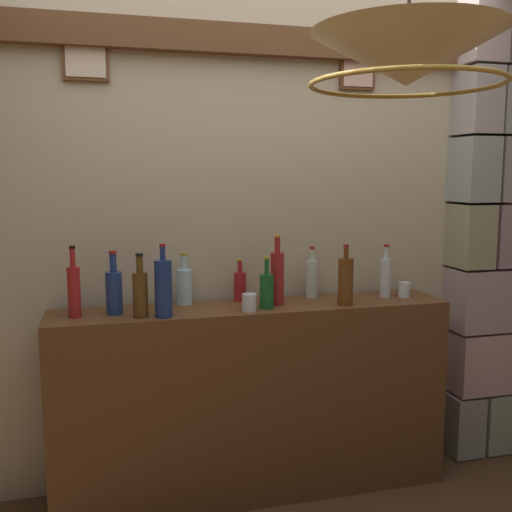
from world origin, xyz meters
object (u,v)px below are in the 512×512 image
(liquor_bottle_vodka, at_px, (346,281))
(liquor_bottle_rye, at_px, (74,290))
(liquor_bottle_vermouth, at_px, (163,288))
(liquor_bottle_bourbon, at_px, (184,285))
(liquor_bottle_mezcal, at_px, (114,291))
(glass_tumbler_rocks, at_px, (404,290))
(liquor_bottle_gin, at_px, (277,277))
(liquor_bottle_whiskey, at_px, (386,276))
(liquor_bottle_sherry, at_px, (312,277))
(liquor_bottle_port, at_px, (140,292))
(pendant_lamp, at_px, (407,61))
(glass_tumbler_highball, at_px, (249,302))
(liquor_bottle_rum, at_px, (240,285))
(liquor_bottle_tequila, at_px, (267,290))

(liquor_bottle_vodka, height_order, liquor_bottle_rye, liquor_bottle_rye)
(liquor_bottle_vermouth, distance_m, liquor_bottle_bourbon, 0.27)
(liquor_bottle_mezcal, bearing_deg, glass_tumbler_rocks, -0.12)
(liquor_bottle_gin, bearing_deg, liquor_bottle_vermouth, -168.76)
(liquor_bottle_rye, xyz_separation_m, glass_tumbler_rocks, (1.63, 0.01, -0.09))
(liquor_bottle_gin, xyz_separation_m, glass_tumbler_rocks, (0.69, -0.00, -0.10))
(liquor_bottle_whiskey, bearing_deg, liquor_bottle_sherry, 165.38)
(liquor_bottle_vodka, bearing_deg, liquor_bottle_bourbon, 163.94)
(liquor_bottle_vodka, relative_size, glass_tumbler_rocks, 3.82)
(liquor_bottle_port, distance_m, pendant_lamp, 1.46)
(glass_tumbler_highball, bearing_deg, liquor_bottle_mezcal, 170.94)
(liquor_bottle_rum, bearing_deg, glass_tumbler_rocks, -8.57)
(liquor_bottle_gin, height_order, liquor_bottle_sherry, liquor_bottle_gin)
(liquor_bottle_vodka, relative_size, liquor_bottle_port, 1.04)
(liquor_bottle_rye, relative_size, liquor_bottle_gin, 0.93)
(liquor_bottle_port, bearing_deg, liquor_bottle_tequila, 2.11)
(liquor_bottle_vermouth, bearing_deg, liquor_bottle_rum, 30.11)
(liquor_bottle_rye, bearing_deg, liquor_bottle_gin, 0.98)
(liquor_bottle_vodka, relative_size, liquor_bottle_rum, 1.38)
(liquor_bottle_vodka, height_order, liquor_bottle_gin, liquor_bottle_gin)
(liquor_bottle_port, distance_m, glass_tumbler_rocks, 1.35)
(liquor_bottle_rye, distance_m, liquor_bottle_tequila, 0.87)
(liquor_bottle_port, bearing_deg, liquor_bottle_bourbon, 43.04)
(liquor_bottle_whiskey, distance_m, liquor_bottle_rye, 1.53)
(liquor_bottle_rye, relative_size, liquor_bottle_vermouth, 0.97)
(liquor_bottle_whiskey, xyz_separation_m, liquor_bottle_rum, (-0.75, 0.10, -0.03))
(liquor_bottle_vodka, bearing_deg, liquor_bottle_rum, 155.35)
(liquor_bottle_mezcal, distance_m, pendant_lamp, 1.57)
(liquor_bottle_vodka, xyz_separation_m, liquor_bottle_rum, (-0.47, 0.22, -0.04))
(glass_tumbler_rocks, relative_size, glass_tumbler_highball, 0.96)
(liquor_bottle_bourbon, bearing_deg, liquor_bottle_port, -136.96)
(liquor_bottle_rye, height_order, liquor_bottle_bourbon, liquor_bottle_rye)
(glass_tumbler_rocks, bearing_deg, liquor_bottle_tequila, -175.42)
(liquor_bottle_port, bearing_deg, glass_tumbler_highball, -1.32)
(liquor_bottle_vodka, distance_m, glass_tumbler_rocks, 0.39)
(liquor_bottle_tequila, height_order, glass_tumbler_highball, liquor_bottle_tequila)
(liquor_bottle_port, relative_size, glass_tumbler_rocks, 3.68)
(liquor_bottle_sherry, bearing_deg, glass_tumbler_highball, -150.48)
(glass_tumbler_highball, bearing_deg, liquor_bottle_vodka, 0.38)
(liquor_bottle_gin, bearing_deg, liquor_bottle_port, -172.50)
(liquor_bottle_vodka, height_order, liquor_bottle_sherry, liquor_bottle_vodka)
(liquor_bottle_mezcal, bearing_deg, liquor_bottle_sherry, 7.08)
(liquor_bottle_port, bearing_deg, liquor_bottle_vodka, -0.48)
(liquor_bottle_port, bearing_deg, glass_tumbler_rocks, 3.50)
(glass_tumbler_rocks, distance_m, pendant_lamp, 1.42)
(liquor_bottle_whiskey, xyz_separation_m, glass_tumbler_highball, (-0.76, -0.12, -0.07))
(liquor_bottle_rum, height_order, liquor_bottle_vermouth, liquor_bottle_vermouth)
(liquor_bottle_rum, bearing_deg, liquor_bottle_bourbon, -179.86)
(liquor_bottle_whiskey, relative_size, liquor_bottle_sherry, 1.04)
(liquor_bottle_gin, xyz_separation_m, glass_tumbler_highball, (-0.16, -0.10, -0.10))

